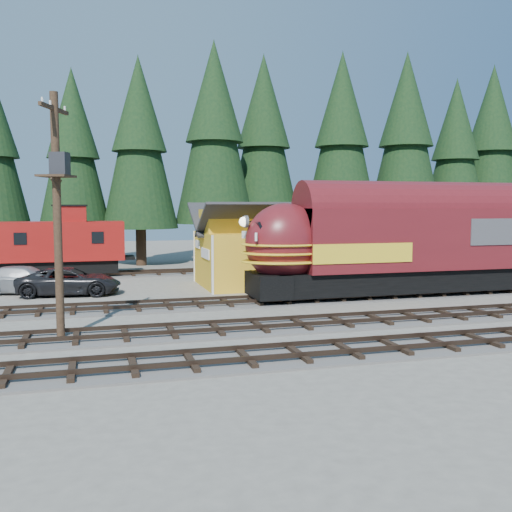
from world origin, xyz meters
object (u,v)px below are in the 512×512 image
object	(u,v)px
caboose	(58,244)
pickup_truck_a	(69,281)
depot	(294,238)
pickup_truck_b	(25,280)
locomotive	(393,247)
utility_pole	(58,200)

from	to	relation	value
caboose	pickup_truck_a	size ratio (longest dim) A/B	1.60
depot	pickup_truck_b	size ratio (longest dim) A/B	2.35
depot	locomotive	size ratio (longest dim) A/B	0.71
depot	utility_pole	distance (m)	18.45
locomotive	utility_pole	size ratio (longest dim) A/B	1.94
locomotive	utility_pole	bearing A→B (deg)	-161.91
depot	locomotive	xyz separation A→B (m)	(3.45, -6.50, -0.15)
utility_pole	pickup_truck_a	world-z (taller)	utility_pole
utility_pole	pickup_truck_a	distance (m)	12.02
locomotive	pickup_truck_a	size ratio (longest dim) A/B	3.15
caboose	utility_pole	world-z (taller)	utility_pole
depot	pickup_truck_b	world-z (taller)	depot
depot	locomotive	bearing A→B (deg)	-62.05
caboose	pickup_truck_a	bearing A→B (deg)	-83.12
pickup_truck_b	pickup_truck_a	bearing A→B (deg)	-105.33
depot	pickup_truck_b	xyz separation A→B (m)	(-16.32, 0.40, -2.17)
pickup_truck_a	pickup_truck_b	bearing A→B (deg)	68.05
locomotive	pickup_truck_a	world-z (taller)	locomotive
depot	pickup_truck_a	distance (m)	14.05
caboose	pickup_truck_a	world-z (taller)	caboose
locomotive	pickup_truck_a	bearing A→B (deg)	162.22
utility_pole	pickup_truck_a	bearing A→B (deg)	112.17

